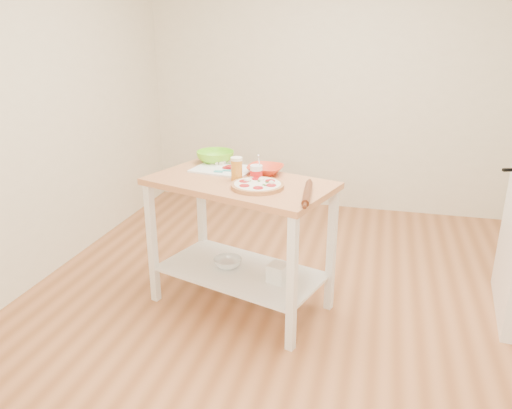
{
  "coord_description": "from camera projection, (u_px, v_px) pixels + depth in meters",
  "views": [
    {
      "loc": [
        0.44,
        -2.89,
        1.83
      ],
      "look_at": [
        -0.31,
        0.03,
        0.75
      ],
      "focal_mm": 35.0,
      "sensor_mm": 36.0,
      "label": 1
    }
  ],
  "objects": [
    {
      "name": "knife",
      "position": [
        219.0,
        163.0,
        3.54
      ],
      "size": [
        0.27,
        0.03,
        0.01
      ],
      "rotation": [
        0.0,
        0.0,
        -0.05
      ],
      "color": "silver",
      "rests_on": "cutting_board"
    },
    {
      "name": "spatula",
      "position": [
        225.0,
        171.0,
        3.34
      ],
      "size": [
        0.15,
        0.06,
        0.01
      ],
      "rotation": [
        0.0,
        0.0,
        0.06
      ],
      "color": "#3CB3B2",
      "rests_on": "cutting_board"
    },
    {
      "name": "prep_island",
      "position": [
        240.0,
        217.0,
        3.28
      ],
      "size": [
        1.31,
        0.97,
        0.9
      ],
      "rotation": [
        0.0,
        0.0,
        -0.31
      ],
      "color": "tan",
      "rests_on": "ground"
    },
    {
      "name": "beer_pint",
      "position": [
        237.0,
        169.0,
        3.17
      ],
      "size": [
        0.08,
        0.08,
        0.15
      ],
      "color": "orange",
      "rests_on": "prep_island"
    },
    {
      "name": "green_bowl",
      "position": [
        215.0,
        157.0,
        3.6
      ],
      "size": [
        0.37,
        0.37,
        0.08
      ],
      "primitive_type": "imported",
      "rotation": [
        0.0,
        0.0,
        -0.56
      ],
      "color": "#76D522",
      "rests_on": "prep_island"
    },
    {
      "name": "shelf_glass_bowl",
      "position": [
        228.0,
        263.0,
        3.44
      ],
      "size": [
        0.27,
        0.27,
        0.06
      ],
      "primitive_type": "imported",
      "rotation": [
        0.0,
        0.0,
        -0.53
      ],
      "color": "silver",
      "rests_on": "prep_island"
    },
    {
      "name": "pizza",
      "position": [
        258.0,
        185.0,
        3.05
      ],
      "size": [
        0.33,
        0.33,
        0.05
      ],
      "rotation": [
        0.0,
        0.0,
        -0.49
      ],
      "color": "tan",
      "rests_on": "prep_island"
    },
    {
      "name": "rolling_pin",
      "position": [
        307.0,
        193.0,
        2.88
      ],
      "size": [
        0.08,
        0.38,
        0.04
      ],
      "primitive_type": "cylinder",
      "rotation": [
        1.57,
        0.0,
        0.09
      ],
      "color": "#572714",
      "rests_on": "prep_island"
    },
    {
      "name": "orange_bowl",
      "position": [
        265.0,
        170.0,
        3.33
      ],
      "size": [
        0.26,
        0.26,
        0.06
      ],
      "primitive_type": "imported",
      "rotation": [
        0.0,
        0.0,
        -0.09
      ],
      "color": "red",
      "rests_on": "prep_island"
    },
    {
      "name": "room_shell",
      "position": [
        307.0,
        114.0,
        2.9
      ],
      "size": [
        4.04,
        4.54,
        2.74
      ],
      "color": "#B26D41",
      "rests_on": "ground"
    },
    {
      "name": "yogurt_tub",
      "position": [
        256.0,
        173.0,
        3.19
      ],
      "size": [
        0.08,
        0.08,
        0.17
      ],
      "color": "white",
      "rests_on": "prep_island"
    },
    {
      "name": "cutting_board",
      "position": [
        223.0,
        169.0,
        3.43
      ],
      "size": [
        0.44,
        0.36,
        0.04
      ],
      "rotation": [
        0.0,
        0.0,
        -0.16
      ],
      "color": "white",
      "rests_on": "prep_island"
    },
    {
      "name": "shelf_bin",
      "position": [
        278.0,
        273.0,
        3.24
      ],
      "size": [
        0.15,
        0.15,
        0.12
      ],
      "primitive_type": "cube",
      "rotation": [
        0.0,
        0.0,
        -0.31
      ],
      "color": "white",
      "rests_on": "prep_island"
    }
  ]
}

